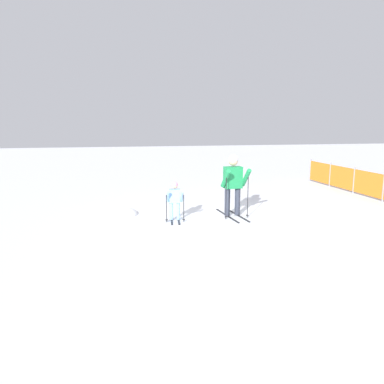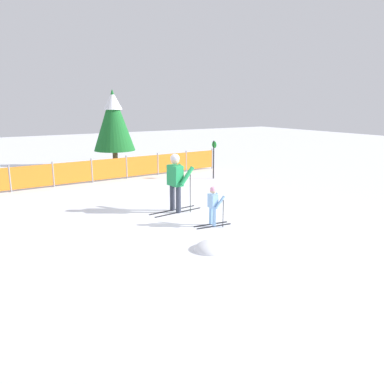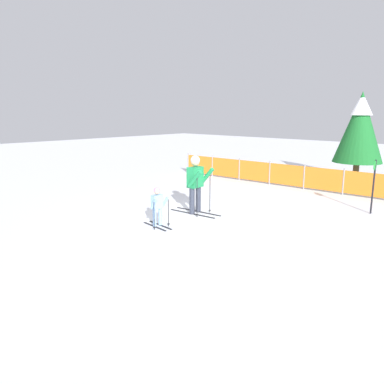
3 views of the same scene
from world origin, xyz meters
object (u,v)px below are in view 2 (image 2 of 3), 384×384
Objects in this scene: skier_adult at (176,178)px; safety_fence at (110,169)px; skier_child at (213,203)px; conifer_far at (113,119)px; trail_marker at (214,156)px.

skier_adult reaches higher than safety_fence.
conifer_far is at bearing 89.68° from skier_child.
skier_adult is 8.92m from conifer_far.
trail_marker is (3.77, 3.48, -0.04)m from skier_adult.
conifer_far is (1.40, 8.71, 1.32)m from skier_adult.
safety_fence is at bearing 153.82° from trail_marker.
skier_adult is 5.13m from trail_marker.
trail_marker is at bearing -26.18° from safety_fence.
skier_child reaches higher than safety_fence.
skier_adult is 5.40m from safety_fence.
trail_marker is at bearing -65.59° from conifer_far.
safety_fence is 4.32m from trail_marker.
conifer_far is (1.48, 3.33, 1.85)m from safety_fence.
skier_child is at bearing -90.00° from skier_adult.
trail_marker is (2.37, -5.23, -1.36)m from conifer_far.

